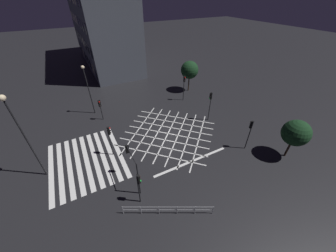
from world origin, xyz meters
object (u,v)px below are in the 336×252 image
at_px(traffic_light_median_south, 110,135).
at_px(traffic_light_sw_main, 100,106).
at_px(traffic_light_se_main, 132,160).
at_px(traffic_light_nw_main, 184,83).
at_px(street_tree_near, 190,70).
at_px(street_lamp_east, 18,124).
at_px(street_lamp_west, 87,82).
at_px(street_tree_far, 296,133).
at_px(traffic_light_ne_main, 250,129).
at_px(traffic_light_median_north, 210,101).
at_px(traffic_light_se_cross, 139,183).

xyz_separation_m(traffic_light_median_south, traffic_light_sw_main, (-7.92, 0.48, -0.52)).
bearing_deg(traffic_light_se_main, traffic_light_median_south, 10.29).
distance_m(traffic_light_nw_main, traffic_light_sw_main, 13.75).
bearing_deg(traffic_light_se_main, street_tree_near, -46.63).
bearing_deg(street_lamp_east, street_lamp_west, 146.30).
relative_size(traffic_light_median_south, street_tree_near, 0.71).
bearing_deg(traffic_light_se_main, street_lamp_west, 4.36).
bearing_deg(traffic_light_sw_main, street_tree_near, 98.76).
bearing_deg(traffic_light_median_south, traffic_light_se_main, -79.71).
relative_size(street_lamp_east, street_tree_far, 1.93).
bearing_deg(street_tree_near, traffic_light_se_main, -46.63).
bearing_deg(street_tree_far, traffic_light_ne_main, -134.76).
height_order(traffic_light_median_south, traffic_light_median_north, traffic_light_median_north).
distance_m(street_lamp_east, street_tree_far, 26.68).
xyz_separation_m(traffic_light_se_main, street_tree_near, (-15.31, 16.21, 0.94)).
distance_m(traffic_light_se_main, street_lamp_east, 10.04).
relative_size(traffic_light_ne_main, street_lamp_east, 0.43).
bearing_deg(street_lamp_west, street_tree_near, 90.16).
xyz_separation_m(traffic_light_se_main, street_lamp_west, (-15.26, -1.16, 2.06)).
bearing_deg(traffic_light_se_cross, traffic_light_ne_main, 3.46).
height_order(traffic_light_median_north, traffic_light_se_main, traffic_light_median_north).
xyz_separation_m(traffic_light_median_north, street_tree_near, (-9.81, 2.92, 0.82)).
bearing_deg(traffic_light_median_south, traffic_light_median_north, 2.68).
xyz_separation_m(traffic_light_ne_main, street_lamp_west, (-16.77, -14.69, 2.24)).
xyz_separation_m(traffic_light_median_north, street_lamp_west, (-9.76, -14.45, 1.94)).
xyz_separation_m(street_lamp_east, street_lamp_west, (-10.10, 6.74, -1.37)).
distance_m(traffic_light_nw_main, street_lamp_west, 14.89).
distance_m(traffic_light_sw_main, street_tree_near, 16.89).
distance_m(traffic_light_median_south, traffic_light_ne_main, 15.74).
xyz_separation_m(traffic_light_median_north, street_tree_far, (10.16, 3.43, 0.19)).
height_order(traffic_light_median_north, street_tree_far, street_tree_far).
relative_size(traffic_light_sw_main, street_tree_far, 0.68).
relative_size(traffic_light_median_south, street_lamp_west, 0.53).
bearing_deg(traffic_light_ne_main, street_lamp_west, 41.22).
distance_m(traffic_light_nw_main, traffic_light_ne_main, 13.90).
bearing_deg(traffic_light_nw_main, traffic_light_sw_main, -91.52).
distance_m(traffic_light_ne_main, street_lamp_west, 22.40).
relative_size(traffic_light_median_south, street_tree_far, 0.83).
height_order(traffic_light_median_north, traffic_light_ne_main, traffic_light_median_north).
bearing_deg(traffic_light_median_north, street_lamp_west, -34.05).
bearing_deg(street_tree_near, street_lamp_west, -89.84).
relative_size(traffic_light_nw_main, street_tree_near, 0.79).
bearing_deg(street_tree_near, traffic_light_nw_main, -44.70).
relative_size(traffic_light_nw_main, traffic_light_se_main, 1.07).
bearing_deg(street_tree_far, traffic_light_sw_main, -135.51).
bearing_deg(street_tree_near, street_lamp_east, -67.17).
relative_size(traffic_light_se_main, street_lamp_east, 0.44).
height_order(street_lamp_west, street_tree_near, street_lamp_west).
xyz_separation_m(traffic_light_nw_main, street_lamp_west, (-2.87, -14.48, 1.97)).
distance_m(street_lamp_east, street_lamp_west, 12.22).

